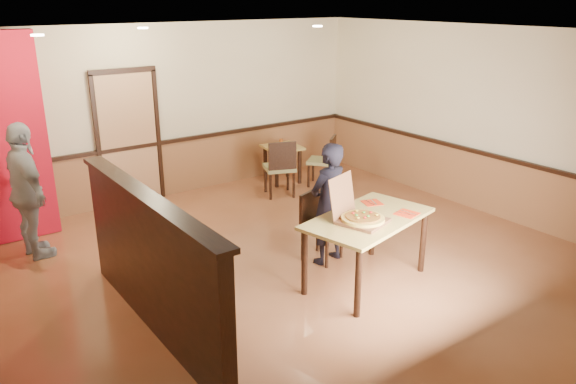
{
  "coord_description": "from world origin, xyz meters",
  "views": [
    {
      "loc": [
        -3.81,
        -4.98,
        3.19
      ],
      "look_at": [
        -0.2,
        0.0,
        1.03
      ],
      "focal_mm": 35.0,
      "sensor_mm": 36.0,
      "label": 1
    }
  ],
  "objects_px": {
    "diner_chair": "(318,223)",
    "pizza_box": "(359,216)",
    "side_chair_left": "(280,166)",
    "side_table": "(282,155)",
    "main_table": "(367,226)",
    "side_chair_right": "(325,159)",
    "passerby": "(27,192)",
    "diner": "(328,204)",
    "condiment": "(281,143)"
  },
  "relations": [
    {
      "from": "side_chair_right",
      "to": "side_table",
      "type": "height_order",
      "value": "side_chair_right"
    },
    {
      "from": "condiment",
      "to": "side_table",
      "type": "bearing_deg",
      "value": 24.41
    },
    {
      "from": "diner_chair",
      "to": "side_table",
      "type": "height_order",
      "value": "diner_chair"
    },
    {
      "from": "passerby",
      "to": "condiment",
      "type": "height_order",
      "value": "passerby"
    },
    {
      "from": "diner_chair",
      "to": "passerby",
      "type": "bearing_deg",
      "value": 124.06
    },
    {
      "from": "side_chair_right",
      "to": "diner",
      "type": "distance_m",
      "value": 3.04
    },
    {
      "from": "side_chair_left",
      "to": "diner_chair",
      "type": "bearing_deg",
      "value": 87.74
    },
    {
      "from": "side_chair_right",
      "to": "passerby",
      "type": "distance_m",
      "value": 4.86
    },
    {
      "from": "side_chair_right",
      "to": "diner",
      "type": "xyz_separation_m",
      "value": [
        -1.9,
        -2.36,
        0.28
      ]
    },
    {
      "from": "diner",
      "to": "condiment",
      "type": "distance_m",
      "value": 3.25
    },
    {
      "from": "condiment",
      "to": "main_table",
      "type": "bearing_deg",
      "value": -110.58
    },
    {
      "from": "diner_chair",
      "to": "pizza_box",
      "type": "distance_m",
      "value": 0.97
    },
    {
      "from": "side_chair_left",
      "to": "side_table",
      "type": "xyz_separation_m",
      "value": [
        0.48,
        0.62,
        -0.03
      ]
    },
    {
      "from": "side_chair_right",
      "to": "side_table",
      "type": "xyz_separation_m",
      "value": [
        -0.49,
        0.6,
        0.01
      ]
    },
    {
      "from": "side_table",
      "to": "condiment",
      "type": "height_order",
      "value": "condiment"
    },
    {
      "from": "side_chair_left",
      "to": "diner",
      "type": "bearing_deg",
      "value": 89.84
    },
    {
      "from": "passerby",
      "to": "main_table",
      "type": "bearing_deg",
      "value": -142.18
    },
    {
      "from": "side_chair_left",
      "to": "passerby",
      "type": "bearing_deg",
      "value": 21.99
    },
    {
      "from": "passerby",
      "to": "pizza_box",
      "type": "xyz_separation_m",
      "value": [
        2.78,
        -3.04,
        0.0
      ]
    },
    {
      "from": "main_table",
      "to": "diner",
      "type": "height_order",
      "value": "diner"
    },
    {
      "from": "diner_chair",
      "to": "side_chair_left",
      "type": "height_order",
      "value": "side_chair_left"
    },
    {
      "from": "diner",
      "to": "pizza_box",
      "type": "height_order",
      "value": "diner"
    },
    {
      "from": "side_chair_right",
      "to": "condiment",
      "type": "distance_m",
      "value": 0.83
    },
    {
      "from": "diner_chair",
      "to": "side_table",
      "type": "relative_size",
      "value": 1.25
    },
    {
      "from": "main_table",
      "to": "side_table",
      "type": "distance_m",
      "value": 3.92
    },
    {
      "from": "pizza_box",
      "to": "condiment",
      "type": "bearing_deg",
      "value": 49.47
    },
    {
      "from": "main_table",
      "to": "diner",
      "type": "bearing_deg",
      "value": 77.54
    },
    {
      "from": "diner_chair",
      "to": "side_chair_left",
      "type": "xyz_separation_m",
      "value": [
        0.97,
        2.2,
        0.05
      ]
    },
    {
      "from": "main_table",
      "to": "condiment",
      "type": "distance_m",
      "value": 3.89
    },
    {
      "from": "main_table",
      "to": "side_chair_right",
      "type": "relative_size",
      "value": 1.9
    },
    {
      "from": "condiment",
      "to": "passerby",
      "type": "bearing_deg",
      "value": -171.62
    },
    {
      "from": "passerby",
      "to": "pizza_box",
      "type": "relative_size",
      "value": 2.64
    },
    {
      "from": "side_chair_left",
      "to": "condiment",
      "type": "relative_size",
      "value": 6.66
    },
    {
      "from": "side_table",
      "to": "passerby",
      "type": "distance_m",
      "value": 4.42
    },
    {
      "from": "diner",
      "to": "passerby",
      "type": "height_order",
      "value": "passerby"
    },
    {
      "from": "diner",
      "to": "passerby",
      "type": "xyz_separation_m",
      "value": [
        -2.95,
        2.31,
        0.11
      ]
    },
    {
      "from": "diner",
      "to": "pizza_box",
      "type": "xyz_separation_m",
      "value": [
        -0.17,
        -0.74,
        0.11
      ]
    },
    {
      "from": "side_table",
      "to": "diner",
      "type": "distance_m",
      "value": 3.29
    },
    {
      "from": "pizza_box",
      "to": "side_chair_left",
      "type": "bearing_deg",
      "value": 52.54
    },
    {
      "from": "side_chair_left",
      "to": "diner",
      "type": "distance_m",
      "value": 2.53
    },
    {
      "from": "diner_chair",
      "to": "side_chair_left",
      "type": "distance_m",
      "value": 2.4
    },
    {
      "from": "diner_chair",
      "to": "pizza_box",
      "type": "height_order",
      "value": "pizza_box"
    },
    {
      "from": "diner",
      "to": "pizza_box",
      "type": "bearing_deg",
      "value": 68.16
    },
    {
      "from": "diner",
      "to": "side_chair_left",
      "type": "bearing_deg",
      "value": -120.11
    },
    {
      "from": "side_table",
      "to": "pizza_box",
      "type": "distance_m",
      "value": 4.04
    },
    {
      "from": "pizza_box",
      "to": "side_chair_right",
      "type": "bearing_deg",
      "value": 38.45
    },
    {
      "from": "main_table",
      "to": "side_chair_right",
      "type": "distance_m",
      "value": 3.6
    },
    {
      "from": "side_table",
      "to": "side_chair_left",
      "type": "bearing_deg",
      "value": -127.67
    },
    {
      "from": "diner_chair",
      "to": "pizza_box",
      "type": "relative_size",
      "value": 1.31
    },
    {
      "from": "main_table",
      "to": "side_chair_left",
      "type": "relative_size",
      "value": 1.75
    }
  ]
}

